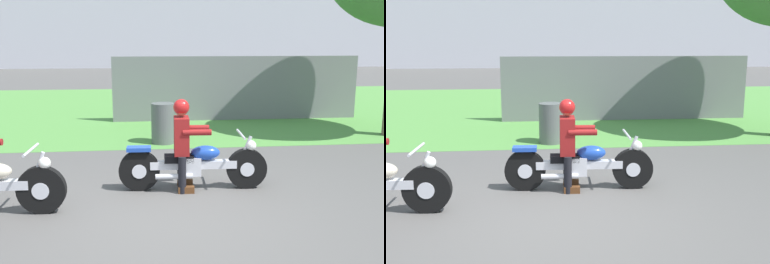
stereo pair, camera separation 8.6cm
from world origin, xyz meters
The scene contains 6 objects.
ground centered at (0.00, 0.00, 0.00)m, with size 120.00×120.00×0.00m, color #565451.
grass_verge centered at (0.00, 9.69, 0.00)m, with size 60.00×12.00×0.01m, color #549342.
motorcycle_lead centered at (0.41, 1.07, 0.38)m, with size 2.25×0.66×0.87m.
rider_lead centered at (0.24, 1.08, 0.81)m, with size 0.56×0.48×1.39m.
trash_can centered at (0.09, 4.28, 0.44)m, with size 0.52×0.52×0.89m, color #595E5B.
fence_segment centered at (2.32, 7.05, 0.90)m, with size 7.00×0.06×1.80m, color slate.
Camera 2 is at (-0.26, -5.50, 2.24)m, focal length 42.25 mm.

